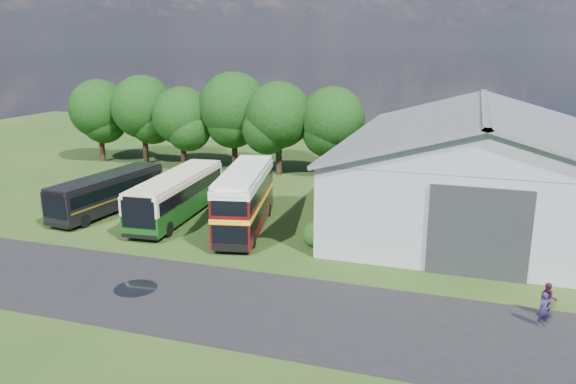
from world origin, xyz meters
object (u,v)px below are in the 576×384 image
(bus_green_single, at_px, (177,195))
(bus_dark_single, at_px, (108,192))
(bus_maroon_double, at_px, (245,200))
(visitor_a, at_px, (544,310))
(storage_shed, at_px, (480,159))
(visitor_b, at_px, (548,300))

(bus_green_single, height_order, bus_dark_single, bus_green_single)
(bus_maroon_double, bearing_deg, visitor_a, -36.86)
(storage_shed, relative_size, visitor_a, 15.55)
(bus_dark_single, height_order, visitor_a, bus_dark_single)
(bus_maroon_double, xyz_separation_m, visitor_b, (17.91, -7.18, -1.28))
(storage_shed, bearing_deg, visitor_a, -80.16)
(bus_maroon_double, height_order, visitor_b, bus_maroon_double)
(bus_maroon_double, distance_m, visitor_b, 19.33)
(bus_green_single, xyz_separation_m, visitor_b, (23.61, -8.30, -0.86))
(storage_shed, height_order, visitor_a, storage_shed)
(storage_shed, distance_m, bus_dark_single, 27.27)
(visitor_a, bearing_deg, bus_maroon_double, 127.05)
(visitor_a, xyz_separation_m, visitor_b, (0.26, 1.05, 0.02))
(bus_green_single, relative_size, visitor_a, 7.26)
(bus_dark_single, bearing_deg, bus_maroon_double, 2.46)
(bus_green_single, xyz_separation_m, visitor_a, (23.34, -9.35, -0.88))
(bus_green_single, relative_size, bus_dark_single, 1.11)
(visitor_a, bearing_deg, bus_dark_single, 134.77)
(bus_maroon_double, bearing_deg, bus_dark_single, 164.22)
(bus_dark_single, distance_m, visitor_a, 30.30)
(bus_green_single, xyz_separation_m, bus_maroon_double, (5.70, -1.11, 0.42))
(storage_shed, xyz_separation_m, bus_maroon_double, (-14.73, -8.54, -2.07))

